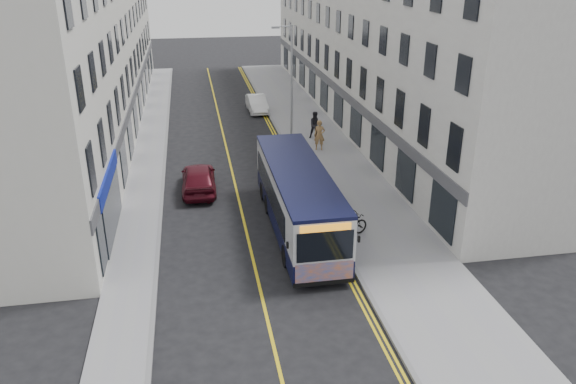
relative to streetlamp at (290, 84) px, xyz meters
name	(u,v)px	position (x,y,z in m)	size (l,w,h in m)	color
ground	(253,258)	(-4.17, -14.00, -4.38)	(140.00, 140.00, 0.00)	black
pavement_east	(328,156)	(2.08, -2.00, -4.32)	(4.50, 64.00, 0.12)	gray
pavement_west	(148,167)	(-9.17, -2.00, -4.32)	(2.00, 64.00, 0.12)	gray
kerb_east	(293,158)	(-0.17, -2.00, -4.32)	(0.18, 64.00, 0.13)	slate
kerb_west	(164,166)	(-8.17, -2.00, -4.32)	(0.18, 64.00, 0.13)	slate
road_centre_line	(230,163)	(-4.17, -2.00, -4.38)	(0.12, 64.00, 0.01)	yellow
road_dbl_yellow_inner	(286,160)	(-0.62, -2.00, -4.38)	(0.10, 64.00, 0.01)	yellow
road_dbl_yellow_outer	(289,159)	(-0.42, -2.00, -4.38)	(0.10, 64.00, 0.01)	yellow
terrace_east	(369,33)	(7.33, 7.00, 2.12)	(6.00, 46.00, 13.00)	silver
terrace_west	(87,39)	(-13.17, 7.00, 2.12)	(6.00, 46.00, 13.00)	silver
streetlamp	(290,84)	(0.00, 0.00, 0.00)	(1.32, 0.18, 8.00)	#979A9F
city_bus	(298,197)	(-1.78, -11.78, -2.70)	(2.48, 10.62, 3.08)	black
bicycle	(348,226)	(0.31, -13.07, -3.72)	(0.72, 2.05, 1.08)	black
pedestrian_near	(319,135)	(1.80, -0.76, -3.28)	(0.72, 0.47, 1.96)	#987245
pedestrian_far	(316,125)	(2.10, 1.75, -3.32)	(0.91, 0.71, 1.88)	black
car_white	(257,104)	(-0.97, 9.99, -3.71)	(1.42, 4.07, 1.34)	white
car_maroon	(199,178)	(-6.18, -6.20, -3.61)	(1.81, 4.51, 1.54)	#4E0D18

